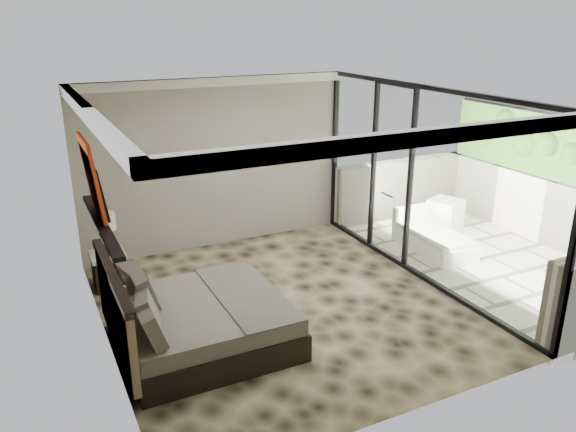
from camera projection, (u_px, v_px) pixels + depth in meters
name	position (u px, v px, depth m)	size (l,w,h in m)	color
floor	(282.00, 306.00, 7.56)	(5.00, 5.00, 0.00)	black
ceiling	(281.00, 96.00, 6.63)	(4.50, 5.00, 0.02)	silver
back_wall	(216.00, 164.00, 9.20)	(4.50, 0.02, 2.80)	gray
left_wall	(98.00, 236.00, 6.16)	(0.02, 5.00, 2.80)	gray
glass_wall	(423.00, 186.00, 8.03)	(0.08, 5.00, 2.80)	white
terrace_slab	(489.00, 260.00, 9.14)	(3.00, 5.00, 0.12)	beige
parapet_far	(553.00, 213.00, 9.50)	(0.30, 5.00, 1.10)	#BBB698
foliage_hedge	(564.00, 149.00, 9.14)	(0.36, 4.60, 1.10)	#426F22
picture_ledge	(101.00, 224.00, 6.24)	(0.12, 2.20, 0.05)	black
bed	(195.00, 321.00, 6.55)	(1.98, 1.92, 1.09)	black
nightstand	(109.00, 271.00, 8.03)	(0.47, 0.47, 0.47)	black
table_lamp	(104.00, 229.00, 7.78)	(0.33, 0.33, 0.60)	black
abstract_canvas	(91.00, 177.00, 6.31)	(0.04, 0.90, 0.90)	red
framed_print	(99.00, 192.00, 6.29)	(0.03, 0.50, 0.60)	black
ottoman	(445.00, 214.00, 10.32)	(0.53, 0.53, 0.53)	silver
lounger	(432.00, 239.00, 9.39)	(0.80, 1.49, 0.57)	white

